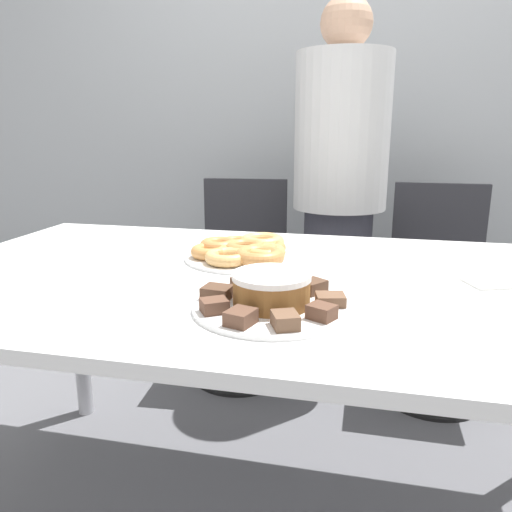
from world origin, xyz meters
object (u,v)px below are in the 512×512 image
at_px(office_chair_left, 240,284).
at_px(plate_cake, 271,307).
at_px(plate_donuts, 245,257).
at_px(office_chair_right, 437,297).
at_px(frosted_cake, 272,289).
at_px(napkin, 491,283).
at_px(person_standing, 339,195).

relative_size(office_chair_left, plate_cake, 2.79).
bearing_deg(plate_donuts, office_chair_right, 51.84).
xyz_separation_m(office_chair_right, frosted_cake, (-0.49, -1.20, 0.39)).
xyz_separation_m(plate_cake, frosted_cake, (0.00, -0.00, 0.04)).
distance_m(office_chair_left, napkin, 1.30).
distance_m(office_chair_right, frosted_cake, 1.36).
bearing_deg(napkin, office_chair_left, 132.82).
height_order(person_standing, frosted_cake, person_standing).
bearing_deg(plate_donuts, office_chair_left, 105.45).
height_order(frosted_cake, napkin, frosted_cake).
height_order(office_chair_left, office_chair_right, same).
bearing_deg(plate_donuts, person_standing, 75.86).
xyz_separation_m(person_standing, plate_cake, (-0.06, -1.22, -0.07)).
bearing_deg(office_chair_left, frosted_cake, -76.59).
height_order(person_standing, plate_donuts, person_standing).
bearing_deg(person_standing, office_chair_right, -2.24).
xyz_separation_m(person_standing, office_chair_left, (-0.44, -0.02, -0.42)).
relative_size(frosted_cake, napkin, 1.15).
relative_size(office_chair_left, napkin, 6.47).
bearing_deg(plate_cake, plate_donuts, 111.45).
bearing_deg(napkin, office_chair_right, 88.98).
relative_size(plate_cake, napkin, 2.32).
bearing_deg(frosted_cake, napkin, 30.50).
xyz_separation_m(frosted_cake, napkin, (0.48, 0.28, -0.04)).
bearing_deg(office_chair_left, napkin, -51.18).
distance_m(plate_cake, frosted_cake, 0.04).
bearing_deg(plate_cake, person_standing, 87.17).
distance_m(office_chair_left, frosted_cake, 1.32).
xyz_separation_m(office_chair_left, office_chair_right, (0.87, 0.00, 0.00)).
bearing_deg(office_chair_right, plate_cake, -112.25).
bearing_deg(office_chair_right, person_standing, 177.82).
relative_size(plate_cake, frosted_cake, 2.02).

